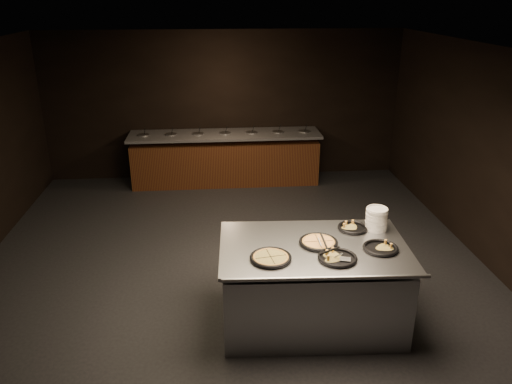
# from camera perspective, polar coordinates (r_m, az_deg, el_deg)

# --- Properties ---
(room) EXTENTS (7.02, 8.02, 2.92)m
(room) POSITION_cam_1_polar(r_m,az_deg,el_deg) (6.18, -2.71, 2.08)
(room) COLOR black
(room) RESTS_ON ground
(salad_bar) EXTENTS (3.70, 0.83, 1.18)m
(salad_bar) POSITION_cam_1_polar(r_m,az_deg,el_deg) (9.87, -3.50, 3.52)
(salad_bar) COLOR #593514
(salad_bar) RESTS_ON ground
(serving_counter) EXTENTS (2.10, 1.40, 0.98)m
(serving_counter) POSITION_cam_1_polar(r_m,az_deg,el_deg) (5.74, 6.40, -10.63)
(serving_counter) COLOR silver
(serving_counter) RESTS_ON ground
(plate_stack) EXTENTS (0.25, 0.25, 0.26)m
(plate_stack) POSITION_cam_1_polar(r_m,az_deg,el_deg) (5.92, 13.60, -3.02)
(plate_stack) COLOR white
(plate_stack) RESTS_ON serving_counter
(pan_veggie_whole) EXTENTS (0.44, 0.44, 0.04)m
(pan_veggie_whole) POSITION_cam_1_polar(r_m,az_deg,el_deg) (5.18, 1.68, -7.50)
(pan_veggie_whole) COLOR black
(pan_veggie_whole) RESTS_ON serving_counter
(pan_cheese_whole) EXTENTS (0.43, 0.43, 0.04)m
(pan_cheese_whole) POSITION_cam_1_polar(r_m,az_deg,el_deg) (5.52, 7.15, -5.70)
(pan_cheese_whole) COLOR black
(pan_cheese_whole) RESTS_ON serving_counter
(pan_cheese_slices_a) EXTENTS (0.35, 0.35, 0.04)m
(pan_cheese_slices_a) POSITION_cam_1_polar(r_m,az_deg,el_deg) (5.91, 10.99, -4.02)
(pan_cheese_slices_a) COLOR black
(pan_cheese_slices_a) RESTS_ON serving_counter
(pan_cheese_slices_b) EXTENTS (0.41, 0.41, 0.04)m
(pan_cheese_slices_b) POSITION_cam_1_polar(r_m,az_deg,el_deg) (5.24, 9.30, -7.41)
(pan_cheese_slices_b) COLOR black
(pan_cheese_slices_b) RESTS_ON serving_counter
(pan_veggie_slices) EXTENTS (0.38, 0.38, 0.04)m
(pan_veggie_slices) POSITION_cam_1_polar(r_m,az_deg,el_deg) (5.52, 14.04, -6.23)
(pan_veggie_slices) COLOR black
(pan_veggie_slices) RESTS_ON serving_counter
(server_left) EXTENTS (0.15, 0.32, 0.16)m
(server_left) POSITION_cam_1_polar(r_m,az_deg,el_deg) (5.41, 7.53, -5.66)
(server_left) COLOR silver
(server_left) RESTS_ON serving_counter
(server_right) EXTENTS (0.32, 0.15, 0.16)m
(server_right) POSITION_cam_1_polar(r_m,az_deg,el_deg) (5.20, 8.93, -6.92)
(server_right) COLOR silver
(server_right) RESTS_ON serving_counter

